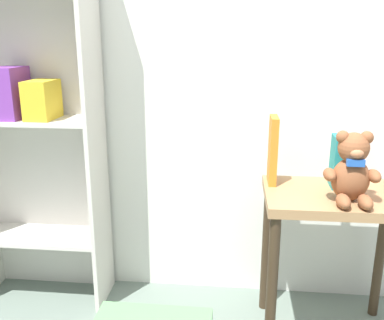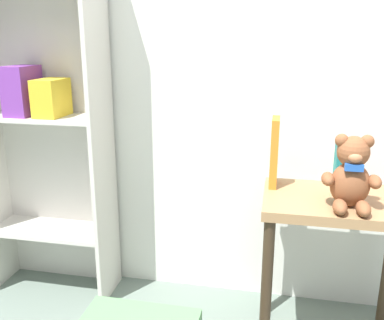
% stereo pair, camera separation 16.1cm
% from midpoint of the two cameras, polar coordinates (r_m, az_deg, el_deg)
% --- Properties ---
extents(wall_back, '(4.80, 0.06, 2.50)m').
position_cam_midpoint_polar(wall_back, '(1.87, 7.10, 18.00)').
color(wall_back, silver).
rests_on(wall_back, ground_plane).
extents(bookshelf_side, '(0.58, 0.25, 1.69)m').
position_cam_midpoint_polar(bookshelf_side, '(1.99, -22.89, 8.11)').
color(bookshelf_side, beige).
rests_on(bookshelf_side, ground_plane).
extents(display_table, '(0.54, 0.38, 0.62)m').
position_cam_midpoint_polar(display_table, '(1.72, 15.97, -8.12)').
color(display_table, '#9E754C').
rests_on(display_table, ground_plane).
extents(teddy_bear, '(0.19, 0.18, 0.25)m').
position_cam_midpoint_polar(teddy_bear, '(1.56, 17.84, -1.33)').
color(teddy_bear, brown).
rests_on(teddy_bear, display_table).
extents(book_standing_orange, '(0.03, 0.12, 0.27)m').
position_cam_midpoint_polar(book_standing_orange, '(1.70, 8.08, 1.30)').
color(book_standing_orange, orange).
rests_on(book_standing_orange, display_table).
extents(book_standing_teal, '(0.03, 0.10, 0.20)m').
position_cam_midpoint_polar(book_standing_teal, '(1.71, 16.14, -0.23)').
color(book_standing_teal, teal).
rests_on(book_standing_teal, display_table).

